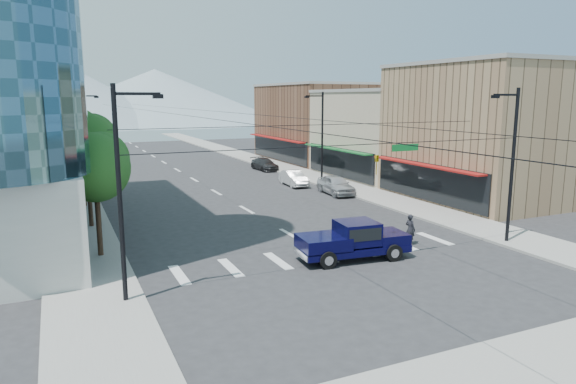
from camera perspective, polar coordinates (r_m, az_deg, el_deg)
name	(u,v)px	position (r m, az deg, el deg)	size (l,w,h in m)	color
ground	(339,262)	(27.09, 5.64, -7.78)	(160.00, 160.00, 0.00)	#28282B
sidewalk_left	(67,173)	(62.77, -23.36, 1.93)	(4.00, 120.00, 0.15)	gray
sidewalk_right	(265,162)	(67.57, -2.58, 3.32)	(4.00, 120.00, 0.15)	gray
sidewalk_cross	(532,371)	(18.54, 25.51, -17.49)	(28.00, 4.00, 0.15)	gray
shop_near	(488,133)	(46.22, 21.29, 6.09)	(12.00, 14.00, 11.00)	#8C6B4C
shop_mid	(388,135)	(56.93, 11.08, 6.28)	(12.00, 14.00, 9.00)	tan
shop_far	(319,123)	(70.51, 3.48, 7.63)	(12.00, 18.00, 10.00)	brown
clock_tower	(23,82)	(84.30, -27.39, 10.80)	(4.80, 4.80, 20.40)	#8C6B4C
mountain_left	(43,89)	(172.23, -25.61, 10.30)	(80.00, 80.00, 22.00)	gray
mountain_right	(156,96)	(185.17, -14.48, 10.30)	(90.00, 90.00, 18.00)	gray
tree_near	(97,165)	(28.58, -20.43, 2.84)	(3.65, 3.64, 6.71)	black
tree_midnear	(88,143)	(35.47, -21.36, 5.12)	(4.09, 4.09, 7.52)	black
tree_midfar	(82,143)	(42.49, -21.88, 5.03)	(3.65, 3.64, 6.71)	black
tree_far	(78,130)	(49.42, -22.35, 6.36)	(4.09, 4.09, 7.52)	black
signal_rig	(354,177)	(25.27, 7.34, 1.70)	(21.80, 0.20, 9.00)	black
lamp_pole_nw	(81,135)	(52.37, -22.00, 5.86)	(2.00, 0.25, 9.00)	black
lamp_pole_ne	(321,134)	(50.27, 3.69, 6.43)	(2.00, 0.25, 9.00)	black
pickup_truck	(353,240)	(27.40, 7.19, -5.28)	(6.18, 2.79, 2.03)	black
pedestrian	(410,229)	(30.75, 13.42, -4.05)	(0.66, 0.43, 1.80)	black
parked_car_near	(336,185)	(45.60, 5.33, 0.80)	(1.99, 4.94, 1.68)	#ACADB1
parked_car_mid	(294,178)	(49.83, 0.63, 1.55)	(1.56, 4.47, 1.47)	silver
parked_car_far	(265,164)	(60.69, -2.62, 3.11)	(1.97, 4.83, 1.40)	#29292B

